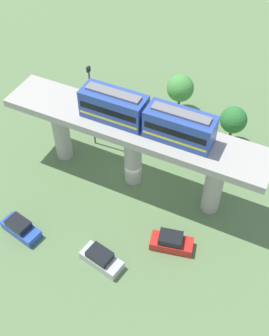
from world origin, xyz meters
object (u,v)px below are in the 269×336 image
object	(u,v)px
signal_post	(92,104)
train	(146,116)
tree_far_corner	(180,88)
tree_mid_lot	(167,124)
parked_car_blue	(21,228)
parked_car_silver	(101,259)
parked_car_red	(171,242)
tree_near_viaduct	(233,120)

from	to	relation	value
signal_post	train	bearing A→B (deg)	-112.41
tree_far_corner	train	bearing A→B (deg)	-174.29
train	signal_post	bearing A→B (deg)	67.59
tree_mid_lot	tree_far_corner	size ratio (longest dim) A/B	0.88
train	signal_post	size ratio (longest dim) A/B	1.23
tree_far_corner	signal_post	xyz separation A→B (m)	(-10.37, 6.87, 2.44)
tree_far_corner	parked_car_blue	bearing A→B (deg)	164.15
signal_post	tree_mid_lot	bearing A→B (deg)	-66.08
train	parked_car_silver	size ratio (longest dim) A/B	3.04
parked_car_red	parked_car_blue	bearing A→B (deg)	96.70
train	tree_near_viaduct	world-z (taller)	train
parked_car_blue	signal_post	distance (m)	15.72
tree_far_corner	signal_post	distance (m)	12.68
tree_far_corner	parked_car_red	bearing A→B (deg)	-160.14
tree_near_viaduct	tree_mid_lot	bearing A→B (deg)	118.85
train	tree_near_viaduct	size ratio (longest dim) A/B	2.58
parked_car_blue	tree_near_viaduct	xyz separation A→B (m)	(22.11, -15.08, 2.88)
parked_car_blue	tree_mid_lot	size ratio (longest dim) A/B	0.95
parked_car_blue	tree_near_viaduct	world-z (taller)	tree_near_viaduct
train	parked_car_red	world-z (taller)	train
train	tree_mid_lot	world-z (taller)	train
parked_car_blue	parked_car_red	distance (m)	15.27
parked_car_red	train	bearing A→B (deg)	30.18
parked_car_red	tree_far_corner	xyz separation A→B (m)	(20.06, 7.25, 2.86)
parked_car_blue	tree_near_viaduct	size ratio (longest dim) A/B	0.85
tree_mid_lot	parked_car_blue	bearing A→B (deg)	155.94
tree_mid_lot	signal_post	world-z (taller)	signal_post
train	tree_far_corner	xyz separation A→B (m)	(13.77, 1.38, -6.35)
train	parked_car_blue	bearing A→B (deg)	143.21
parked_car_silver	signal_post	distance (m)	17.63
parked_car_silver	tree_far_corner	size ratio (longest dim) A/B	0.83
tree_mid_lot	signal_post	distance (m)	9.05
tree_near_viaduct	signal_post	world-z (taller)	signal_post
tree_near_viaduct	signal_post	size ratio (longest dim) A/B	0.48
train	signal_post	distance (m)	9.74
train	parked_car_silver	xyz separation A→B (m)	(-10.94, -0.55, -9.21)
parked_car_red	signal_post	world-z (taller)	signal_post
parked_car_silver	tree_mid_lot	bearing A→B (deg)	13.56
train	parked_car_blue	xyz separation A→B (m)	(-11.40, 8.52, -9.21)
parked_car_silver	parked_car_red	xyz separation A→B (m)	(4.65, -5.32, 0.00)
parked_car_red	tree_mid_lot	distance (m)	14.81
tree_near_viaduct	signal_post	xyz separation A→B (m)	(-7.31, 14.80, 2.42)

